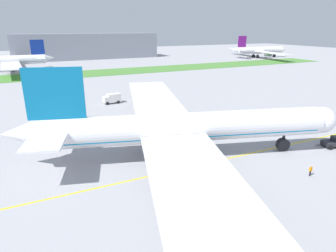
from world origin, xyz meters
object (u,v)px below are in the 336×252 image
(ground_crew_wingwalker_port, at_px, (181,207))
(parked_airliner_far_centre, at_px, (259,50))
(airliner_foreground, at_px, (180,128))
(pushback_tug, at_px, (334,142))
(service_truck_baggage_loader, at_px, (112,98))
(ground_crew_wingwalker_starboard, at_px, (311,170))
(parked_airliner_far_left, at_px, (7,61))
(ground_crew_marshaller_front, at_px, (199,242))

(ground_crew_wingwalker_port, bearing_deg, parked_airliner_far_centre, 45.63)
(airliner_foreground, distance_m, ground_crew_wingwalker_port, 17.38)
(pushback_tug, distance_m, parked_airliner_far_centre, 180.04)
(pushback_tug, relative_size, ground_crew_wingwalker_port, 3.28)
(pushback_tug, relative_size, service_truck_baggage_loader, 1.08)
(ground_crew_wingwalker_port, bearing_deg, pushback_tug, 9.87)
(parked_airliner_far_centre, bearing_deg, airliner_foreground, -135.86)
(ground_crew_wingwalker_starboard, relative_size, service_truck_baggage_loader, 0.33)
(pushback_tug, bearing_deg, parked_airliner_far_left, 112.75)
(service_truck_baggage_loader, bearing_deg, parked_airliner_far_left, 108.63)
(pushback_tug, distance_m, ground_crew_wingwalker_starboard, 15.29)
(ground_crew_wingwalker_port, distance_m, ground_crew_wingwalker_starboard, 22.96)
(airliner_foreground, distance_m, service_truck_baggage_loader, 44.02)
(airliner_foreground, height_order, ground_crew_wingwalker_port, airliner_foreground)
(ground_crew_wingwalker_port, bearing_deg, ground_crew_marshaller_front, -100.49)
(pushback_tug, xyz_separation_m, ground_crew_wingwalker_port, (-36.91, -6.42, 0.08))
(ground_crew_wingwalker_port, xyz_separation_m, ground_crew_marshaller_front, (-1.14, -6.17, -0.08))
(ground_crew_marshaller_front, relative_size, ground_crew_wingwalker_starboard, 0.92)
(ground_crew_marshaller_front, bearing_deg, parked_airliner_far_centre, 46.57)
(service_truck_baggage_loader, relative_size, parked_airliner_far_centre, 0.07)
(ground_crew_wingwalker_starboard, bearing_deg, ground_crew_wingwalker_port, -179.62)
(pushback_tug, distance_m, ground_crew_wingwalker_port, 37.47)
(ground_crew_marshaller_front, height_order, parked_airliner_far_left, parked_airliner_far_left)
(pushback_tug, xyz_separation_m, parked_airliner_far_centre, (109.27, 143.02, 4.52))
(pushback_tug, relative_size, ground_crew_marshaller_front, 3.56)
(pushback_tug, bearing_deg, ground_crew_wingwalker_starboard, -155.80)
(parked_airliner_far_left, relative_size, parked_airliner_far_centre, 1.05)
(ground_crew_wingwalker_starboard, relative_size, parked_airliner_far_centre, 0.02)
(pushback_tug, distance_m, service_truck_baggage_loader, 60.15)
(ground_crew_wingwalker_port, height_order, parked_airliner_far_left, parked_airliner_far_left)
(ground_crew_marshaller_front, bearing_deg, airliner_foreground, 67.49)
(ground_crew_wingwalker_starboard, xyz_separation_m, parked_airliner_far_left, (-46.85, 151.28, 4.32))
(airliner_foreground, bearing_deg, parked_airliner_far_left, 103.00)
(ground_crew_wingwalker_starboard, height_order, parked_airliner_far_left, parked_airliner_far_left)
(ground_crew_wingwalker_starboard, bearing_deg, service_truck_baggage_loader, 104.91)
(parked_airliner_far_left, bearing_deg, parked_airliner_far_centre, -0.67)
(ground_crew_wingwalker_starboard, distance_m, service_truck_baggage_loader, 60.69)
(pushback_tug, height_order, parked_airliner_far_centre, parked_airliner_far_centre)
(parked_airliner_far_centre, bearing_deg, ground_crew_marshaller_front, -133.43)
(ground_crew_wingwalker_port, height_order, ground_crew_marshaller_front, ground_crew_wingwalker_port)
(pushback_tug, bearing_deg, ground_crew_marshaller_front, -161.69)
(airliner_foreground, height_order, service_truck_baggage_loader, airliner_foreground)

